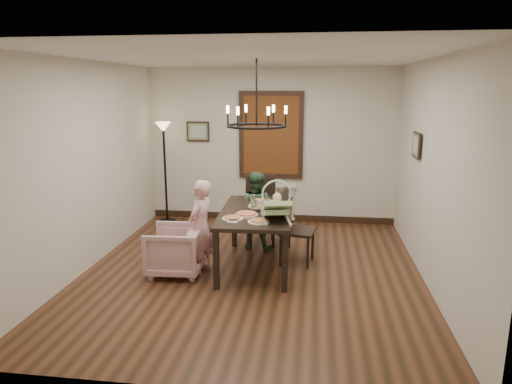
% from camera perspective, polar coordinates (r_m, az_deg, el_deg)
% --- Properties ---
extents(room_shell, '(4.51, 5.00, 2.81)m').
position_cam_1_polar(room_shell, '(6.23, -0.07, 3.33)').
color(room_shell, brown).
rests_on(room_shell, ground).
extents(dining_table, '(1.03, 1.75, 0.80)m').
position_cam_1_polar(dining_table, '(6.24, 0.06, -3.10)').
color(dining_table, black).
rests_on(dining_table, room_shell).
extents(chair_far, '(0.54, 0.54, 1.09)m').
position_cam_1_polar(chair_far, '(7.19, 0.59, -2.34)').
color(chair_far, black).
rests_on(chair_far, room_shell).
extents(chair_right, '(0.53, 0.53, 1.06)m').
position_cam_1_polar(chair_right, '(6.45, 5.20, -4.35)').
color(chair_right, black).
rests_on(chair_right, room_shell).
extents(armchair, '(0.75, 0.73, 0.65)m').
position_cam_1_polar(armchair, '(6.22, -10.09, -7.16)').
color(armchair, '#CC9CA6').
rests_on(armchair, room_shell).
extents(elderly_woman, '(0.35, 0.44, 1.05)m').
position_cam_1_polar(elderly_woman, '(6.14, -6.90, -5.32)').
color(elderly_woman, pink).
rests_on(elderly_woman, room_shell).
extents(seated_man, '(0.55, 0.46, 1.00)m').
position_cam_1_polar(seated_man, '(7.03, -0.11, -3.09)').
color(seated_man, '#335738').
rests_on(seated_man, room_shell).
extents(baby_bouncer, '(0.51, 0.62, 0.36)m').
position_cam_1_polar(baby_bouncer, '(5.71, 2.53, -1.89)').
color(baby_bouncer, '#B1D996').
rests_on(baby_bouncer, dining_table).
extents(salad_bowl, '(0.29, 0.29, 0.07)m').
position_cam_1_polar(salad_bowl, '(6.24, 0.13, -1.95)').
color(salad_bowl, white).
rests_on(salad_bowl, dining_table).
extents(pizza_platter, '(0.29, 0.29, 0.04)m').
position_cam_1_polar(pizza_platter, '(5.97, -1.19, -2.79)').
color(pizza_platter, tan).
rests_on(pizza_platter, dining_table).
extents(drinking_glass, '(0.07, 0.07, 0.15)m').
position_cam_1_polar(drinking_glass, '(6.18, -0.23, -1.73)').
color(drinking_glass, silver).
rests_on(drinking_glass, dining_table).
extents(window_blinds, '(1.00, 0.03, 1.40)m').
position_cam_1_polar(window_blinds, '(8.26, 1.89, 7.11)').
color(window_blinds, brown).
rests_on(window_blinds, room_shell).
extents(radiator, '(0.92, 0.12, 0.62)m').
position_cam_1_polar(radiator, '(8.50, 1.84, -1.28)').
color(radiator, silver).
rests_on(radiator, room_shell).
extents(picture_back, '(0.42, 0.03, 0.36)m').
position_cam_1_polar(picture_back, '(8.51, -7.26, 7.52)').
color(picture_back, black).
rests_on(picture_back, room_shell).
extents(picture_right, '(0.03, 0.42, 0.36)m').
position_cam_1_polar(picture_right, '(6.81, 19.42, 5.55)').
color(picture_right, black).
rests_on(picture_right, room_shell).
extents(floor_lamp, '(0.30, 0.30, 1.80)m').
position_cam_1_polar(floor_lamp, '(8.47, -11.27, 2.22)').
color(floor_lamp, black).
rests_on(floor_lamp, room_shell).
extents(chandelier, '(0.80, 0.80, 0.04)m').
position_cam_1_polar(chandelier, '(6.02, 0.06, 8.27)').
color(chandelier, black).
rests_on(chandelier, room_shell).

